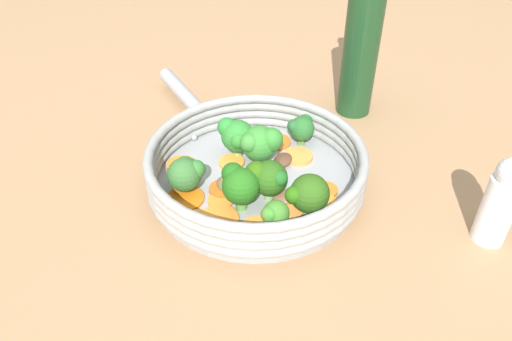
% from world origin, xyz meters
% --- Properties ---
extents(ground_plane, '(4.00, 4.00, 0.00)m').
position_xyz_m(ground_plane, '(0.00, 0.00, 0.00)').
color(ground_plane, '#A07851').
extents(skillet, '(0.26, 0.26, 0.01)m').
position_xyz_m(skillet, '(0.00, 0.00, 0.01)').
color(skillet, '#939699').
rests_on(skillet, ground_plane).
extents(skillet_rim_wall, '(0.27, 0.27, 0.05)m').
position_xyz_m(skillet_rim_wall, '(0.00, 0.00, 0.04)').
color(skillet_rim_wall, '#969793').
rests_on(skillet_rim_wall, skillet).
extents(skillet_handle, '(0.07, 0.18, 0.02)m').
position_xyz_m(skillet_handle, '(0.05, 0.21, 0.02)').
color(skillet_handle, '#999B9E').
rests_on(skillet_handle, skillet).
extents(skillet_rivet_left, '(0.01, 0.01, 0.01)m').
position_xyz_m(skillet_rivet_left, '(0.06, 0.11, 0.02)').
color(skillet_rivet_left, '#90939A').
rests_on(skillet_rivet_left, skillet).
extents(skillet_rivet_right, '(0.01, 0.01, 0.01)m').
position_xyz_m(skillet_rivet_right, '(0.00, 0.12, 0.02)').
color(skillet_rivet_right, '#929A99').
rests_on(skillet_rivet_right, skillet).
extents(carrot_slice_0, '(0.06, 0.06, 0.00)m').
position_xyz_m(carrot_slice_0, '(-0.06, -0.07, 0.01)').
color(carrot_slice_0, orange).
rests_on(carrot_slice_0, skillet).
extents(carrot_slice_1, '(0.04, 0.04, 0.00)m').
position_xyz_m(carrot_slice_1, '(-0.01, -0.07, 0.01)').
color(carrot_slice_1, '#F9913F').
rests_on(carrot_slice_1, skillet).
extents(carrot_slice_2, '(0.06, 0.06, 0.00)m').
position_xyz_m(carrot_slice_2, '(-0.09, 0.03, 0.01)').
color(carrot_slice_2, orange).
rests_on(carrot_slice_2, skillet).
extents(carrot_slice_3, '(0.06, 0.06, 0.00)m').
position_xyz_m(carrot_slice_3, '(0.08, 0.04, 0.01)').
color(carrot_slice_3, orange).
rests_on(carrot_slice_3, skillet).
extents(carrot_slice_4, '(0.06, 0.06, 0.01)m').
position_xyz_m(carrot_slice_4, '(0.01, -0.10, 0.01)').
color(carrot_slice_4, orange).
rests_on(carrot_slice_4, skillet).
extents(carrot_slice_5, '(0.05, 0.05, 0.01)m').
position_xyz_m(carrot_slice_5, '(0.02, -0.09, 0.01)').
color(carrot_slice_5, orange).
rests_on(carrot_slice_5, skillet).
extents(carrot_slice_6, '(0.05, 0.05, 0.01)m').
position_xyz_m(carrot_slice_6, '(-0.04, 0.01, 0.01)').
color(carrot_slice_6, orange).
rests_on(carrot_slice_6, skillet).
extents(carrot_slice_7, '(0.05, 0.05, 0.01)m').
position_xyz_m(carrot_slice_7, '(-0.10, -0.01, 0.01)').
color(carrot_slice_7, orange).
rests_on(carrot_slice_7, skillet).
extents(carrot_slice_8, '(0.04, 0.04, 0.00)m').
position_xyz_m(carrot_slice_8, '(0.05, -0.08, 0.01)').
color(carrot_slice_8, orange).
rests_on(carrot_slice_8, skillet).
extents(carrot_slice_9, '(0.04, 0.04, 0.00)m').
position_xyz_m(carrot_slice_9, '(-0.06, 0.00, 0.01)').
color(carrot_slice_9, orange).
rests_on(carrot_slice_9, skillet).
extents(carrot_slice_10, '(0.06, 0.06, 0.01)m').
position_xyz_m(carrot_slice_10, '(-0.08, -0.02, 0.01)').
color(carrot_slice_10, orange).
rests_on(carrot_slice_10, skillet).
extents(carrot_slice_11, '(0.04, 0.04, 0.01)m').
position_xyz_m(carrot_slice_11, '(0.00, 0.05, 0.01)').
color(carrot_slice_11, orange).
rests_on(carrot_slice_11, skillet).
extents(carrot_slice_12, '(0.05, 0.05, 0.01)m').
position_xyz_m(carrot_slice_12, '(-0.05, 0.09, 0.01)').
color(carrot_slice_12, orange).
rests_on(carrot_slice_12, skillet).
extents(carrot_slice_13, '(0.05, 0.05, 0.01)m').
position_xyz_m(carrot_slice_13, '(0.07, -0.01, 0.01)').
color(carrot_slice_13, '#F68F3F').
rests_on(carrot_slice_13, skillet).
extents(broccoli_floret_0, '(0.04, 0.05, 0.06)m').
position_xyz_m(broccoli_floret_0, '(0.02, 0.05, 0.05)').
color(broccoli_floret_0, '#77A15D').
rests_on(broccoli_floret_0, skillet).
extents(broccoli_floret_1, '(0.04, 0.05, 0.06)m').
position_xyz_m(broccoli_floret_1, '(-0.05, -0.02, 0.05)').
color(broccoli_floret_1, '#5C9842').
rests_on(broccoli_floret_1, skillet).
extents(broccoli_floret_2, '(0.05, 0.05, 0.05)m').
position_xyz_m(broccoli_floret_2, '(-0.02, -0.04, 0.05)').
color(broccoli_floret_2, '#87B36C').
rests_on(broccoli_floret_2, skillet).
extents(broccoli_floret_3, '(0.04, 0.04, 0.05)m').
position_xyz_m(broccoli_floret_3, '(-0.07, 0.05, 0.04)').
color(broccoli_floret_3, '#71A656').
rests_on(broccoli_floret_3, skillet).
extents(broccoli_floret_4, '(0.03, 0.03, 0.04)m').
position_xyz_m(broccoli_floret_4, '(-0.05, -0.08, 0.04)').
color(broccoli_floret_4, '#6D8F50').
rests_on(broccoli_floret_4, skillet).
extents(broccoli_floret_5, '(0.04, 0.03, 0.04)m').
position_xyz_m(broccoli_floret_5, '(0.10, 0.01, 0.04)').
color(broccoli_floret_5, '#608B46').
rests_on(broccoli_floret_5, skillet).
extents(broccoli_floret_6, '(0.05, 0.05, 0.06)m').
position_xyz_m(broccoli_floret_6, '(0.03, 0.02, 0.05)').
color(broccoli_floret_6, '#84B66E').
rests_on(broccoli_floret_6, skillet).
extents(broccoli_floret_7, '(0.05, 0.05, 0.05)m').
position_xyz_m(broccoli_floret_7, '(-0.00, -0.09, 0.04)').
color(broccoli_floret_7, '#74A05C').
rests_on(broccoli_floret_7, skillet).
extents(mushroom_piece_0, '(0.03, 0.02, 0.01)m').
position_xyz_m(mushroom_piece_0, '(0.05, 0.05, 0.02)').
color(mushroom_piece_0, olive).
rests_on(mushroom_piece_0, skillet).
extents(mushroom_piece_1, '(0.04, 0.03, 0.01)m').
position_xyz_m(mushroom_piece_1, '(0.05, 0.00, 0.02)').
color(mushroom_piece_1, brown).
rests_on(mushroom_piece_1, skillet).
extents(mushroom_piece_2, '(0.04, 0.04, 0.01)m').
position_xyz_m(mushroom_piece_2, '(0.00, -0.05, 0.02)').
color(mushroom_piece_2, brown).
rests_on(mushroom_piece_2, skillet).
extents(mushroom_piece_3, '(0.03, 0.04, 0.01)m').
position_xyz_m(mushroom_piece_3, '(-0.04, 0.01, 0.02)').
color(mushroom_piece_3, brown).
rests_on(mushroom_piece_3, skillet).
extents(salt_shaker, '(0.04, 0.04, 0.11)m').
position_xyz_m(salt_shaker, '(0.13, -0.25, 0.05)').
color(salt_shaker, white).
rests_on(salt_shaker, ground_plane).
extents(oil_bottle, '(0.05, 0.05, 0.25)m').
position_xyz_m(oil_bottle, '(0.24, 0.03, 0.10)').
color(oil_bottle, '#193D1E').
rests_on(oil_bottle, ground_plane).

